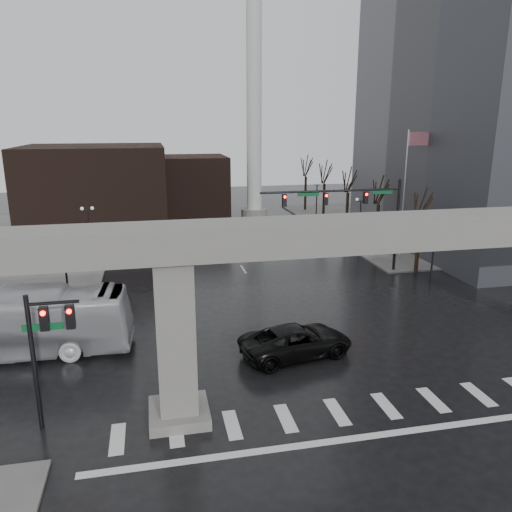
# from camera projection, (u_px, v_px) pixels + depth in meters

# --- Properties ---
(ground) EXTENTS (160.00, 160.00, 0.00)m
(ground) POSITION_uv_depth(u_px,v_px,m) (329.00, 400.00, 23.45)
(ground) COLOR black
(ground) RESTS_ON ground
(sidewalk_ne) EXTENTS (28.00, 36.00, 0.15)m
(sidewalk_ne) POSITION_uv_depth(u_px,v_px,m) (426.00, 225.00, 62.65)
(sidewalk_ne) COLOR slate
(sidewalk_ne) RESTS_ON ground
(elevated_guideway) EXTENTS (48.00, 2.60, 8.70)m
(elevated_guideway) POSITION_uv_depth(u_px,v_px,m) (363.00, 258.00, 21.91)
(elevated_guideway) COLOR gray
(elevated_guideway) RESTS_ON ground
(building_far_left) EXTENTS (16.00, 14.00, 10.00)m
(building_far_left) POSITION_uv_depth(u_px,v_px,m) (96.00, 189.00, 59.00)
(building_far_left) COLOR black
(building_far_left) RESTS_ON ground
(building_far_mid) EXTENTS (10.00, 10.00, 8.00)m
(building_far_mid) POSITION_uv_depth(u_px,v_px,m) (191.00, 185.00, 71.11)
(building_far_mid) COLOR black
(building_far_mid) RESTS_ON ground
(smokestack) EXTENTS (3.60, 3.60, 30.00)m
(smokestack) POSITION_uv_depth(u_px,v_px,m) (254.00, 116.00, 64.62)
(smokestack) COLOR silver
(smokestack) RESTS_ON ground
(signal_mast_arm) EXTENTS (12.12, 0.43, 8.00)m
(signal_mast_arm) POSITION_uv_depth(u_px,v_px,m) (356.00, 207.00, 41.49)
(signal_mast_arm) COLOR black
(signal_mast_arm) RESTS_ON ground
(signal_left_pole) EXTENTS (2.30, 0.30, 6.00)m
(signal_left_pole) POSITION_uv_depth(u_px,v_px,m) (45.00, 339.00, 20.40)
(signal_left_pole) COLOR black
(signal_left_pole) RESTS_ON ground
(flagpole_assembly) EXTENTS (2.06, 0.12, 12.00)m
(flagpole_assembly) POSITION_uv_depth(u_px,v_px,m) (408.00, 180.00, 45.34)
(flagpole_assembly) COLOR silver
(flagpole_assembly) RESTS_ON ground
(lamp_right_0) EXTENTS (1.22, 0.32, 5.11)m
(lamp_right_0) POSITION_uv_depth(u_px,v_px,m) (434.00, 245.00, 38.48)
(lamp_right_0) COLOR black
(lamp_right_0) RESTS_ON ground
(lamp_right_1) EXTENTS (1.22, 0.32, 5.11)m
(lamp_right_1) POSITION_uv_depth(u_px,v_px,m) (360.00, 213.00, 51.70)
(lamp_right_1) COLOR black
(lamp_right_1) RESTS_ON ground
(lamp_right_2) EXTENTS (1.22, 0.32, 5.11)m
(lamp_right_2) POSITION_uv_depth(u_px,v_px,m) (317.00, 195.00, 64.92)
(lamp_right_2) COLOR black
(lamp_right_2) RESTS_ON ground
(lamp_left_0) EXTENTS (1.22, 0.32, 5.11)m
(lamp_left_0) POSITION_uv_depth(u_px,v_px,m) (65.00, 265.00, 33.06)
(lamp_left_0) COLOR black
(lamp_left_0) RESTS_ON ground
(lamp_left_1) EXTENTS (1.22, 0.32, 5.11)m
(lamp_left_1) POSITION_uv_depth(u_px,v_px,m) (88.00, 224.00, 46.28)
(lamp_left_1) COLOR black
(lamp_left_1) RESTS_ON ground
(lamp_left_2) EXTENTS (1.22, 0.32, 5.11)m
(lamp_left_2) POSITION_uv_depth(u_px,v_px,m) (101.00, 201.00, 59.50)
(lamp_left_2) COLOR black
(lamp_left_2) RESTS_ON ground
(tree_right_0) EXTENTS (1.09, 1.58, 7.50)m
(tree_right_0) POSITION_uv_depth(u_px,v_px,m) (418.00, 241.00, 42.66)
(tree_right_0) COLOR black
(tree_right_0) RESTS_ON ground
(tree_right_1) EXTENTS (1.09, 1.61, 7.67)m
(tree_right_1) POSITION_uv_depth(u_px,v_px,m) (378.00, 223.00, 50.20)
(tree_right_1) COLOR black
(tree_right_1) RESTS_ON ground
(tree_right_2) EXTENTS (1.10, 1.63, 7.85)m
(tree_right_2) POSITION_uv_depth(u_px,v_px,m) (347.00, 209.00, 57.73)
(tree_right_2) COLOR black
(tree_right_2) RESTS_ON ground
(tree_right_3) EXTENTS (1.11, 1.66, 8.02)m
(tree_right_3) POSITION_uv_depth(u_px,v_px,m) (324.00, 198.00, 65.27)
(tree_right_3) COLOR black
(tree_right_3) RESTS_ON ground
(tree_right_4) EXTENTS (1.12, 1.69, 8.19)m
(tree_right_4) POSITION_uv_depth(u_px,v_px,m) (306.00, 190.00, 72.81)
(tree_right_4) COLOR black
(tree_right_4) RESTS_ON ground
(pickup_truck) EXTENTS (6.77, 4.07, 1.76)m
(pickup_truck) POSITION_uv_depth(u_px,v_px,m) (296.00, 341.00, 27.70)
(pickup_truck) COLOR black
(pickup_truck) RESTS_ON ground
(city_bus) EXTENTS (13.63, 3.94, 3.75)m
(city_bus) POSITION_uv_depth(u_px,v_px,m) (6.00, 324.00, 27.53)
(city_bus) COLOR silver
(city_bus) RESTS_ON ground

